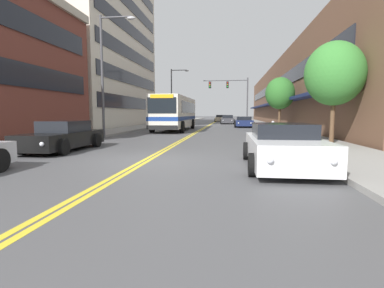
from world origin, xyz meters
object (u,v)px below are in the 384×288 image
Objects in this scene: street_lamp_left_near at (107,66)px; street_tree_right_mid at (280,93)px; car_navy_parked_right_mid at (244,122)px; street_tree_right_near at (334,74)px; car_dark_grey_moving_second at (228,120)px; city_bus at (175,112)px; fire_hydrant at (273,127)px; traffic_signal_mast at (232,91)px; car_champagne_moving_third at (221,118)px; car_black_parked_left_mid at (63,137)px; car_white_parked_right_foreground at (283,147)px; car_beige_moving_lead at (223,118)px; street_lamp_left_far at (174,92)px; car_slate_blue_parked_left_near at (180,120)px.

street_tree_right_mid is (12.25, 9.54, -1.21)m from street_lamp_left_near.
street_tree_right_near is (3.32, -20.26, 2.89)m from car_navy_parked_right_mid.
car_navy_parked_right_mid is 1.01× the size of car_dark_grey_moving_second.
car_navy_parked_right_mid is (6.78, 7.36, -1.16)m from city_bus.
street_tree_right_mid is at bearing 76.64° from fire_hydrant.
car_dark_grey_moving_second is at bearing 99.68° from street_tree_right_near.
traffic_signal_mast is at bearing 100.44° from car_navy_parked_right_mid.
city_bus is at bearing -96.41° from car_champagne_moving_third.
street_tree_right_near reaches higher than car_black_parked_left_mid.
traffic_signal_mast reaches higher than car_white_parked_right_foreground.
city_bus reaches higher than car_black_parked_left_mid.
car_beige_moving_lead is 0.60× the size of street_lamp_left_far.
street_lamp_left_near reaches higher than street_tree_right_near.
car_white_parked_right_foreground reaches higher than car_navy_parked_right_mid.
street_tree_right_mid is at bearing -52.27° from car_slate_blue_parked_left_near.
traffic_signal_mast is (1.89, -25.71, 4.08)m from car_beige_moving_lead.
street_lamp_left_far reaches higher than street_tree_right_near.
car_white_parked_right_foreground is at bearing -87.02° from car_dark_grey_moving_second.
car_white_parked_right_foreground is 13.47m from fire_hydrant.
car_slate_blue_parked_left_near is at bearing 113.61° from street_tree_right_near.
car_white_parked_right_foreground is 34.11m from traffic_signal_mast.
street_lamp_left_near reaches higher than car_black_parked_left_mid.
city_bus is at bearing 74.74° from street_lamp_left_near.
street_lamp_left_near is at bearing 95.47° from car_black_parked_left_mid.
traffic_signal_mast is at bearing 105.79° from street_tree_right_mid.
street_lamp_left_near is (-5.97, -39.40, 3.98)m from car_champagne_moving_third.
car_dark_grey_moving_second reaches higher than car_champagne_moving_third.
car_beige_moving_lead is at bearing 85.02° from city_bus.
car_beige_moving_lead reaches higher than car_navy_parked_right_mid.
car_navy_parked_right_mid is 13.17m from fire_hydrant.
street_tree_right_mid is at bearing 37.91° from street_lamp_left_near.
city_bus is at bearing -104.78° from car_dark_grey_moving_second.
car_beige_moving_lead is at bearing 77.49° from car_slate_blue_parked_left_near.
street_lamp_left_near is 12.27m from fire_hydrant.
car_white_parked_right_foreground is 0.62× the size of street_lamp_left_near.
street_tree_right_near is at bearing -87.83° from street_tree_right_mid.
car_champagne_moving_third is (-3.40, 48.84, 0.01)m from car_white_parked_right_foreground.
city_bus is at bearing 179.35° from street_tree_right_mid.
car_black_parked_left_mid is 0.73× the size of traffic_signal_mast.
traffic_signal_mast reaches higher than car_slate_blue_parked_left_near.
street_lamp_left_near reaches higher than traffic_signal_mast.
car_beige_moving_lead is 4.97× the size of fire_hydrant.
street_lamp_left_near is at bearing -105.26° from city_bus.
street_lamp_left_far reaches higher than city_bus.
car_black_parked_left_mid is at bearing -126.13° from street_tree_right_mid.
car_navy_parked_right_mid is 0.69× the size of traffic_signal_mast.
street_lamp_left_far is 22.18m from fire_hydrant.
car_slate_blue_parked_left_near is at bearing -155.57° from car_dark_grey_moving_second.
car_black_parked_left_mid is 1.07× the size of car_dark_grey_moving_second.
fire_hydrant is (2.87, -20.47, -4.07)m from traffic_signal_mast.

